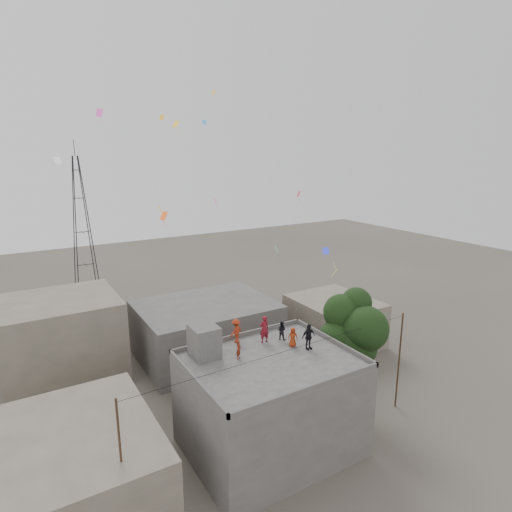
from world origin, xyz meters
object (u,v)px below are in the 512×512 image
Objects in this scene: person_dark_adult at (308,337)px; transmission_tower at (82,225)px; person_red_adult at (264,329)px; tree at (353,332)px; stair_head_box at (204,341)px.

transmission_tower is at bearing 99.34° from person_dark_adult.
person_red_adult is at bearing -82.38° from transmission_tower.
tree is 41.12m from transmission_tower.
person_dark_adult is at bearing -22.40° from stair_head_box.
transmission_tower is 38.00m from person_red_adult.
tree is at bearing 6.24° from person_dark_adult.
transmission_tower reaches higher than person_dark_adult.
transmission_tower is (-0.80, 37.40, 1.97)m from stair_head_box.
stair_head_box is at bearing -88.77° from transmission_tower.
tree is 6.65m from person_red_adult.
stair_head_box is 37.46m from transmission_tower.
person_dark_adult is (-4.43, -0.52, 0.85)m from tree.
transmission_tower is 11.69× the size of person_dark_adult.
transmission_tower is 40.58m from person_dark_adult.
person_red_adult is 3.00m from person_dark_adult.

